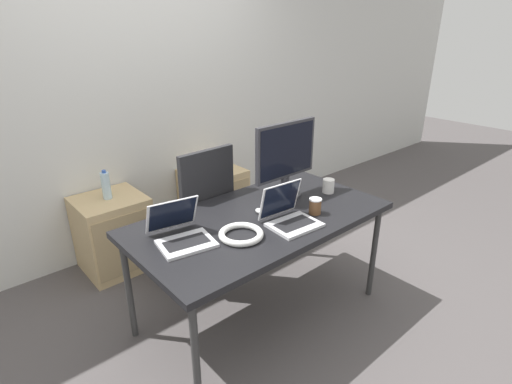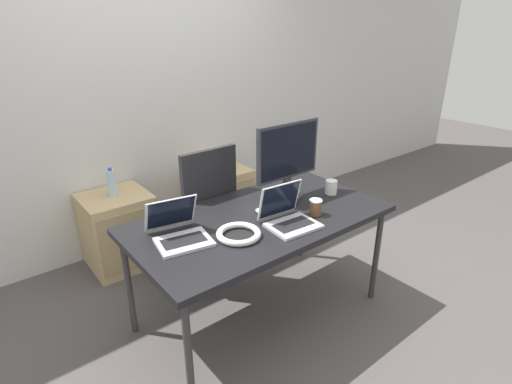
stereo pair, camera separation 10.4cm
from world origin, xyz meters
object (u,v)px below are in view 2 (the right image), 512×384
(monitor, at_px, (288,159))
(coffee_cup_brown, at_px, (315,207))
(laptop_left, at_px, (179,232))
(coffee_cup_white, at_px, (331,187))
(cabinet_left, at_px, (119,230))
(cable_coil, at_px, (239,234))
(cabinet_right, at_px, (220,200))
(mouse, at_px, (260,211))
(office_chair, at_px, (198,228))
(laptop_right, at_px, (289,217))
(water_bottle, at_px, (112,183))

(monitor, height_order, coffee_cup_brown, monitor)
(laptop_left, bearing_deg, coffee_cup_brown, -17.20)
(monitor, bearing_deg, coffee_cup_white, -30.19)
(cabinet_left, distance_m, cable_coil, 1.44)
(cabinet_left, relative_size, cable_coil, 2.41)
(monitor, bearing_deg, cabinet_right, 82.31)
(laptop_left, height_order, coffee_cup_brown, laptop_left)
(monitor, height_order, coffee_cup_white, monitor)
(mouse, height_order, coffee_cup_white, coffee_cup_white)
(cabinet_left, relative_size, laptop_left, 1.68)
(office_chair, distance_m, coffee_cup_white, 1.06)
(office_chair, xyz_separation_m, monitor, (0.41, -0.55, 0.62))
(coffee_cup_brown, bearing_deg, mouse, 138.90)
(monitor, xyz_separation_m, cable_coil, (-0.60, -0.26, -0.26))
(office_chair, xyz_separation_m, mouse, (0.09, -0.65, 0.36))
(office_chair, bearing_deg, coffee_cup_white, -45.97)
(laptop_left, height_order, laptop_right, laptop_right)
(office_chair, relative_size, coffee_cup_brown, 10.65)
(mouse, bearing_deg, cabinet_left, 113.91)
(office_chair, relative_size, coffee_cup_white, 10.89)
(cabinet_left, bearing_deg, monitor, -52.10)
(office_chair, distance_m, coffee_cup_brown, 1.02)
(water_bottle, relative_size, cable_coil, 0.90)
(water_bottle, distance_m, laptop_left, 1.16)
(monitor, bearing_deg, cable_coil, -156.88)
(cabinet_left, bearing_deg, laptop_left, -91.68)
(office_chair, bearing_deg, cabinet_left, 129.09)
(office_chair, height_order, laptop_left, office_chair)
(coffee_cup_brown, bearing_deg, monitor, 80.23)
(office_chair, bearing_deg, cable_coil, -103.52)
(coffee_cup_white, bearing_deg, monitor, 149.81)
(coffee_cup_brown, bearing_deg, laptop_left, 162.80)
(laptop_right, height_order, mouse, laptop_right)
(cabinet_left, bearing_deg, cable_coil, -79.79)
(laptop_right, bearing_deg, coffee_cup_brown, -2.24)
(water_bottle, distance_m, coffee_cup_white, 1.68)
(cabinet_right, height_order, water_bottle, water_bottle)
(office_chair, relative_size, laptop_right, 3.53)
(cable_coil, bearing_deg, cabinet_left, 100.21)
(cabinet_left, xyz_separation_m, laptop_right, (0.56, -1.40, 0.49))
(monitor, distance_m, coffee_cup_brown, 0.40)
(laptop_left, relative_size, coffee_cup_brown, 3.61)
(coffee_cup_white, bearing_deg, laptop_right, -164.06)
(water_bottle, relative_size, laptop_left, 0.63)
(laptop_left, distance_m, monitor, 0.91)
(office_chair, distance_m, water_bottle, 0.76)
(coffee_cup_brown, bearing_deg, cabinet_left, 119.13)
(cabinet_right, xyz_separation_m, laptop_left, (-1.02, -1.16, 0.49))
(cabinet_left, bearing_deg, mouse, -66.09)
(laptop_right, relative_size, coffee_cup_brown, 3.01)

